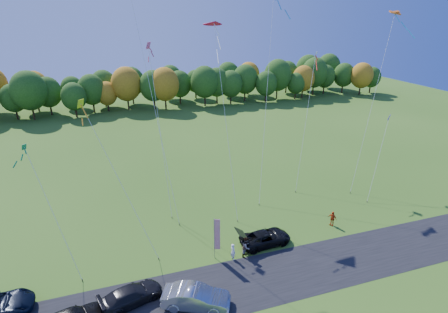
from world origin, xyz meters
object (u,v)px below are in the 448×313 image
object	(u,v)px
black_suv	(265,238)
feather_flag	(217,234)
person_east	(332,218)
silver_sedan	(196,298)

from	to	relation	value
black_suv	feather_flag	size ratio (longest dim) A/B	1.19
black_suv	person_east	distance (m)	7.86
silver_sedan	person_east	world-z (taller)	silver_sedan
silver_sedan	person_east	size ratio (longest dim) A/B	3.17
silver_sedan	feather_flag	size ratio (longest dim) A/B	1.23
black_suv	silver_sedan	xyz separation A→B (m)	(-8.03, -5.41, 0.15)
person_east	feather_flag	distance (m)	12.95
black_suv	person_east	xyz separation A→B (m)	(7.82, 0.80, 0.12)
silver_sedan	feather_flag	world-z (taller)	feather_flag
silver_sedan	feather_flag	bearing A→B (deg)	-7.77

